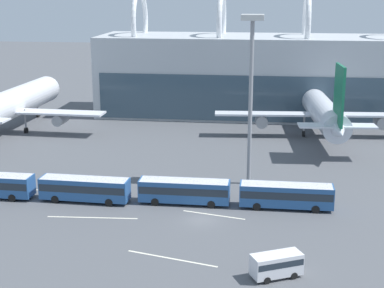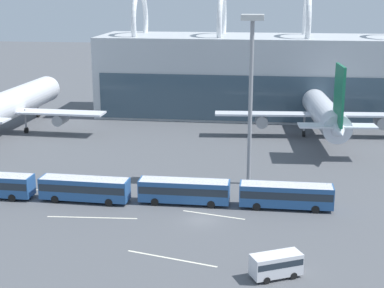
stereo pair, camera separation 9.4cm
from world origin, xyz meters
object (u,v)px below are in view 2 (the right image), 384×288
at_px(shuttle_bus_2, 184,190).
at_px(airliner_at_gate_near, 9,105).
at_px(shuttle_bus_3, 286,194).
at_px(floodlight_mast, 251,63).
at_px(service_van_foreground, 276,264).
at_px(airliner_at_gate_far, 321,109).
at_px(shuttle_bus_1, 85,188).

bearing_deg(shuttle_bus_2, airliner_at_gate_near, 138.20).
height_order(shuttle_bus_3, floodlight_mast, floodlight_mast).
height_order(service_van_foreground, floodlight_mast, floodlight_mast).
relative_size(airliner_at_gate_far, service_van_foreground, 7.90).
distance_m(airliner_at_gate_far, shuttle_bus_2, 43.15).
xyz_separation_m(shuttle_bus_2, floodlight_mast, (7.89, 8.99, 15.25)).
xyz_separation_m(shuttle_bus_3, service_van_foreground, (-1.38, -18.47, -0.44)).
relative_size(airliner_at_gate_near, airliner_at_gate_far, 0.99).
bearing_deg(airliner_at_gate_far, shuttle_bus_2, 147.52).
bearing_deg(service_van_foreground, shuttle_bus_3, -120.83).
distance_m(airliner_at_gate_near, floodlight_mast, 54.26).
distance_m(service_van_foreground, floodlight_mast, 31.83).
relative_size(service_van_foreground, floodlight_mast, 0.22).
relative_size(airliner_at_gate_near, shuttle_bus_2, 3.53).
distance_m(airliner_at_gate_far, shuttle_bus_3, 38.87).
relative_size(shuttle_bus_1, floodlight_mast, 0.50).
bearing_deg(shuttle_bus_1, floodlight_mast, 27.28).
xyz_separation_m(airliner_at_gate_near, floodlight_mast, (46.44, -25.40, 11.93)).
relative_size(airliner_at_gate_near, shuttle_bus_1, 3.51).
bearing_deg(airliner_at_gate_near, airliner_at_gate_far, -84.53).
bearing_deg(service_van_foreground, shuttle_bus_1, -62.48).
xyz_separation_m(airliner_at_gate_near, shuttle_bus_2, (38.55, -34.38, -3.32)).
height_order(airliner_at_gate_far, shuttle_bus_3, airliner_at_gate_far).
xyz_separation_m(shuttle_bus_1, floodlight_mast, (20.77, 9.81, 15.25)).
xyz_separation_m(shuttle_bus_3, floodlight_mast, (-4.99, 9.00, 15.25)).
bearing_deg(floodlight_mast, airliner_at_gate_far, 67.23).
bearing_deg(airliner_at_gate_near, service_van_foreground, -134.66).
distance_m(shuttle_bus_1, floodlight_mast, 27.57).
relative_size(shuttle_bus_2, floodlight_mast, 0.50).
bearing_deg(shuttle_bus_2, floodlight_mast, 48.64).
relative_size(airliner_at_gate_near, service_van_foreground, 7.80).
bearing_deg(shuttle_bus_1, shuttle_bus_2, 5.66).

